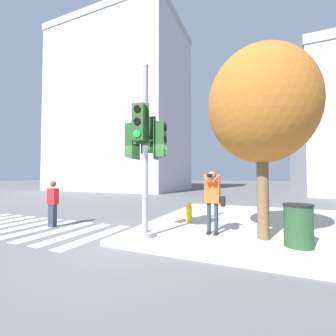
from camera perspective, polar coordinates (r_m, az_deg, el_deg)
name	(u,v)px	position (r m, az deg, el deg)	size (l,w,h in m)	color
ground_plane	(129,243)	(6.08, -9.84, -18.27)	(160.00, 160.00, 0.00)	#5B5B5E
sidewalk_corner	(275,225)	(8.57, 25.57, -12.84)	(8.00, 8.00, 0.13)	#BCB7AD
crosswalk_stripes	(25,227)	(9.14, -32.59, -12.43)	(6.46, 2.78, 0.01)	silver
traffic_signal_pole	(145,144)	(5.96, -5.81, 6.19)	(1.15, 1.15, 4.56)	#939399
person_photographer	(213,196)	(6.28, 11.33, -6.98)	(0.58, 0.54, 1.71)	black
pedestrian_distant	(53,202)	(8.56, -27.23, -7.80)	(0.34, 0.20, 1.54)	#282D42
street_tree	(262,106)	(6.38, 22.66, 14.40)	(2.69, 2.69, 4.86)	brown
fire_hydrant	(189,213)	(7.77, 5.36, -11.21)	(0.20, 0.26, 0.67)	yellow
trash_bin	(298,225)	(5.91, 30.19, -12.45)	(0.62, 0.62, 0.94)	#234728
building_left	(121,110)	(30.16, -11.91, 14.25)	(15.77, 10.43, 20.23)	#BCBCC1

